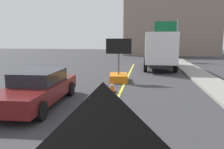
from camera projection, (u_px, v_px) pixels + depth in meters
name	position (u px, v px, depth m)	size (l,w,h in m)	color
lane_center_stripe	(101.00, 131.00, 6.45)	(0.14, 36.00, 0.01)	yellow
arrow_board_trailer	(119.00, 74.00, 14.15)	(1.60, 1.92, 2.70)	orange
box_truck	(159.00, 50.00, 19.68)	(2.69, 6.71, 3.21)	black
pickup_car	(38.00, 88.00, 8.98)	(2.12, 5.05, 1.38)	#591414
highway_guide_sign	(170.00, 33.00, 26.81)	(2.79, 0.26, 5.00)	gray
far_building_block	(170.00, 27.00, 38.05)	(15.33, 7.06, 9.39)	gray
traffic_cone_mid_lane	(107.00, 127.00, 5.88)	(0.36, 0.36, 0.71)	black
traffic_cone_far_lane	(113.00, 101.00, 8.60)	(0.36, 0.36, 0.58)	black
traffic_cone_curbside	(112.00, 86.00, 11.24)	(0.36, 0.36, 0.64)	black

